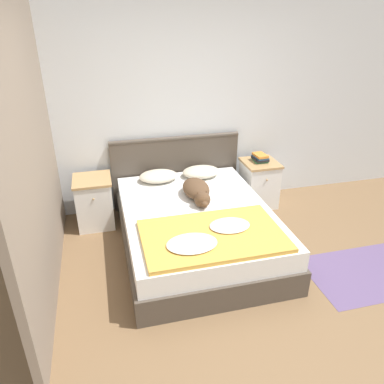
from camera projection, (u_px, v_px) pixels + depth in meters
The scene contains 13 objects.
ground_plane at pixel (240, 307), 3.33m from camera, with size 16.00×16.00×0.00m, color brown.
wall_back at pixel (184, 108), 4.61m from camera, with size 9.00×0.06×2.55m.
wall_side_left at pixel (35, 148), 3.32m from camera, with size 0.06×3.10×2.55m.
bed at pixel (197, 229), 4.06m from camera, with size 1.57×2.06×0.48m.
headboard at pixel (176, 170), 4.86m from camera, with size 1.65×0.06×0.95m.
nightstand_left at pixel (95, 202), 4.48m from camera, with size 0.44×0.47×0.61m.
nightstand_right at pixel (259, 183), 4.95m from camera, with size 0.44×0.47×0.61m.
pillow_left at pixel (158, 176), 4.57m from camera, with size 0.47×0.35×0.12m.
pillow_right at pixel (201, 172), 4.69m from camera, with size 0.47×0.35×0.12m.
quilt at pixel (212, 236), 3.45m from camera, with size 1.31×0.84×0.07m.
dog at pixel (197, 190), 4.15m from camera, with size 0.29×0.69×0.18m.
book_stack at pixel (260, 158), 4.81m from camera, with size 0.18×0.23×0.10m.
rug at pixel (365, 273), 3.75m from camera, with size 1.14×0.81×0.00m.
Camera 1 is at (-1.04, -2.34, 2.40)m, focal length 35.00 mm.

